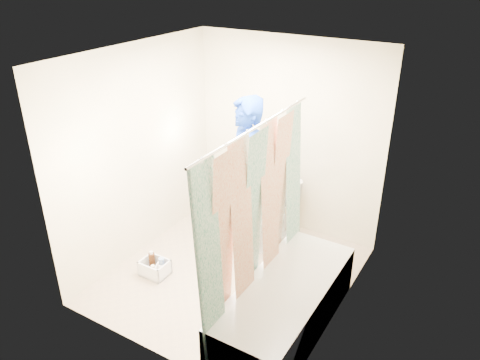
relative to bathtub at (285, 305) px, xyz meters
The scene contains 14 objects.
floor 0.99m from the bathtub, 153.43° to the left, with size 2.60×2.60×0.00m, color gray.
ceiling 2.33m from the bathtub, 153.43° to the left, with size 2.40×2.60×0.02m, color white.
wall_back 2.14m from the bathtub, 116.23° to the left, with size 2.40×0.02×2.40m, color beige.
wall_front 1.54m from the bathtub, 134.17° to the right, with size 2.40×0.02×2.40m, color beige.
wall_left 2.29m from the bathtub, 168.29° to the left, with size 0.02×2.60×2.40m, color beige.
wall_right 1.08m from the bathtub, 50.53° to the left, with size 0.02×2.60×2.40m, color beige.
bathtub is the anchor object (origin of this frame).
curtain_rod 1.71m from the bathtub, behind, with size 0.02×0.02×1.90m, color silver.
shower_curtain 0.82m from the bathtub, behind, with size 0.06×1.75×1.80m, color white.
toilet 1.49m from the bathtub, 123.67° to the left, with size 0.43×0.76×0.77m, color white.
tank_lid 1.41m from the bathtub, 127.18° to the left, with size 0.47×0.21×0.04m, color white.
tank_internals 1.74m from the bathtub, 119.88° to the left, with size 0.19×0.07×0.25m.
plumber 1.50m from the bathtub, 136.70° to the left, with size 0.69×0.45×1.88m, color navy.
cleaning_caddy 1.58m from the bathtub, behind, with size 0.30×0.24×0.23m.
Camera 1 is at (2.23, -3.54, 3.21)m, focal length 35.00 mm.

